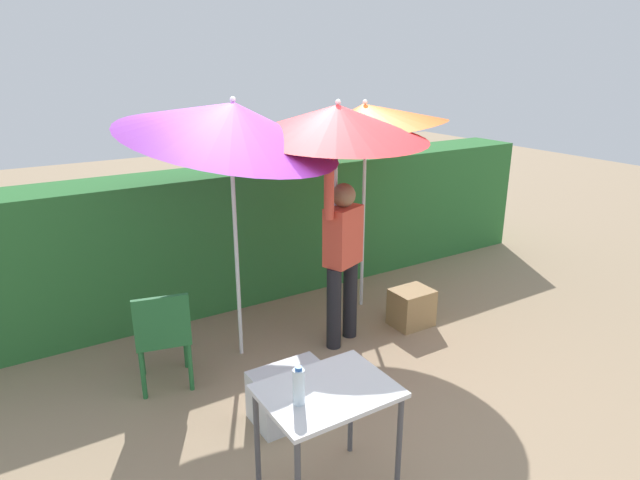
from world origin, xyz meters
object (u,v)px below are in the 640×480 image
Objects in this scene: crate_cardboard at (411,307)px; bottle_water at (299,386)px; umbrella_rainbow at (337,122)px; chair_plastic at (163,333)px; umbrella_orange at (232,122)px; cooler_box at (290,395)px; folding_table at (328,403)px; umbrella_yellow at (365,118)px; person_vendor at (343,253)px.

crate_cardboard is 2.81m from bottle_water.
chair_plastic is (-1.68, 0.05, -1.63)m from umbrella_rainbow.
umbrella_orange is 4.44× the size of cooler_box.
crate_cardboard is at bearing 36.94° from folding_table.
umbrella_orange is at bearing 81.61° from folding_table.
umbrella_orange is 2.26m from cooler_box.
umbrella_orange is 2.92× the size of chair_plastic.
umbrella_yellow reaches higher than crate_cardboard.
crate_cardboard is (0.84, -0.18, -1.94)m from umbrella_rainbow.
umbrella_rainbow is 9.77× the size of bottle_water.
chair_plastic is at bearing 174.83° from crate_cardboard.
folding_table is at bearing -126.71° from person_vendor.
umbrella_yellow is at bearing 47.00° from bottle_water.
folding_table is at bearing -124.78° from umbrella_rainbow.
umbrella_rainbow is 0.96× the size of umbrella_yellow.
crate_cardboard is (2.52, -0.23, -0.31)m from chair_plastic.
umbrella_orange is at bearing -171.33° from umbrella_yellow.
umbrella_rainbow is 0.83m from umbrella_yellow.
crate_cardboard is (0.82, -0.10, -0.74)m from person_vendor.
folding_table is 3.33× the size of bottle_water.
folding_table is at bearing -143.06° from crate_cardboard.
bottle_water is (-1.42, -1.64, -0.04)m from person_vendor.
crate_cardboard is at bearing 20.69° from cooler_box.
person_vendor is at bearing -4.46° from chair_plastic.
umbrella_orange is at bearing 84.81° from cooler_box.
chair_plastic is at bearing 178.24° from umbrella_rainbow.
umbrella_rainbow is 4.00× the size of cooler_box.
umbrella_orange is 1.07× the size of umbrella_yellow.
chair_plastic is at bearing 99.23° from bottle_water.
umbrella_rainbow is 2.63× the size of chair_plastic.
umbrella_rainbow is 2.13m from crate_cardboard.
chair_plastic is (-1.71, 0.13, -0.42)m from person_vendor.
person_vendor reaches higher than folding_table.
chair_plastic reaches higher than cooler_box.
cooler_box is 2.44× the size of bottle_water.
chair_plastic is at bearing 175.54° from person_vendor.
umbrella_rainbow reaches higher than bottle_water.
cooler_box is at bearing -159.31° from crate_cardboard.
chair_plastic is 1.11× the size of folding_table.
person_vendor reaches higher than bottle_water.
umbrella_orange is 1.58m from umbrella_yellow.
cooler_box is (-1.66, -1.36, -1.89)m from umbrella_yellow.
umbrella_orange is (-0.89, 0.25, 0.02)m from umbrella_rainbow.
bottle_water reaches higher than chair_plastic.
umbrella_rainbow is 1.21m from person_vendor.
crate_cardboard is (1.73, -0.43, -1.97)m from umbrella_orange.
umbrella_yellow is at bearing 104.51° from crate_cardboard.
folding_table is (-0.29, -1.94, -1.48)m from umbrella_orange.
umbrella_rainbow is 0.92m from umbrella_orange.
umbrella_orange is 3.25× the size of folding_table.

